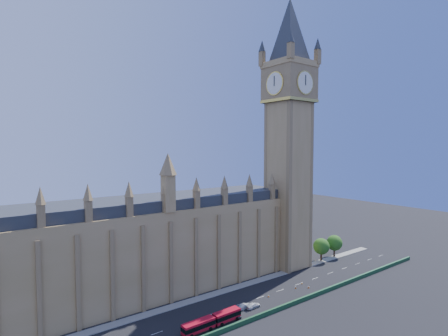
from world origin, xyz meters
TOP-DOWN VIEW (x-y plane):
  - ground at (0.00, 0.00)m, footprint 400.00×400.00m
  - palace_westminster at (-25.00, 22.00)m, footprint 120.00×20.00m
  - elizabeth_tower at (38.00, 13.99)m, footprint 20.59×20.59m
  - bridge_parapet at (0.00, -9.00)m, footprint 160.00×0.60m
  - kerb_north at (0.00, 9.50)m, footprint 160.00×3.00m
  - tree_east_near at (52.22, 10.08)m, footprint 6.00×6.00m
  - tree_east_far at (60.22, 10.08)m, footprint 6.00×6.00m
  - red_bus at (-8.34, -5.42)m, footprint 15.92×2.74m
  - car_grey at (-2.00, -5.69)m, footprint 4.05×1.96m
  - car_silver at (4.10, -2.71)m, footprint 4.05×1.62m
  - car_white at (6.00, -3.70)m, footprint 4.61×2.12m
  - cone_a at (28.11, -3.96)m, footprint 0.51×0.51m
  - cone_b at (14.00, -1.29)m, footprint 0.47×0.47m
  - cone_c at (28.96, -0.56)m, footprint 0.54×0.54m
  - cone_d at (24.78, -1.77)m, footprint 0.50×0.50m

SIDE VIEW (x-z plane):
  - ground at x=0.00m, z-range 0.00..0.00m
  - kerb_north at x=0.00m, z-range 0.00..0.16m
  - cone_d at x=24.78m, z-range 0.00..0.66m
  - cone_c at x=28.96m, z-range 0.00..0.67m
  - cone_b at x=14.00m, z-range 0.00..0.72m
  - cone_a at x=28.11m, z-range 0.00..0.74m
  - bridge_parapet at x=0.00m, z-range 0.00..1.20m
  - car_white at x=6.00m, z-range 0.00..1.31m
  - car_silver at x=4.10m, z-range 0.00..1.31m
  - car_grey at x=-2.00m, z-range 0.00..1.33m
  - red_bus at x=-8.34m, z-range 0.07..2.77m
  - tree_east_near at x=52.22m, z-range 1.39..9.89m
  - tree_east_far at x=60.22m, z-range 1.39..9.89m
  - palace_westminster at x=-25.00m, z-range -0.14..27.86m
  - elizabeth_tower at x=38.00m, z-range 2.06..107.06m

